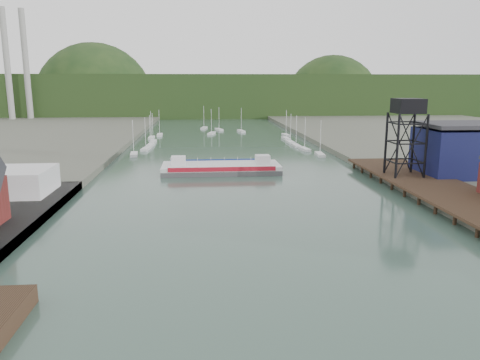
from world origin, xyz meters
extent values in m
plane|color=#304B44|center=(0.00, 0.00, 0.00)|extent=(600.00, 600.00, 0.00)
cube|color=black|center=(37.00, 45.00, 1.90)|extent=(14.00, 70.00, 0.50)
cylinder|color=black|center=(31.00, 45.00, 0.80)|extent=(0.60, 0.60, 2.20)
cylinder|color=black|center=(43.00, 45.00, 0.80)|extent=(0.60, 0.60, 2.20)
cylinder|color=black|center=(32.00, 55.00, 8.65)|extent=(0.50, 0.50, 13.00)
cylinder|color=black|center=(38.00, 55.00, 8.65)|extent=(0.50, 0.50, 13.00)
cylinder|color=black|center=(32.00, 61.00, 8.65)|extent=(0.50, 0.50, 13.00)
cylinder|color=black|center=(38.00, 61.00, 8.65)|extent=(0.50, 0.50, 13.00)
cube|color=black|center=(35.00, 58.00, 16.65)|extent=(5.50, 5.50, 3.00)
cube|color=black|center=(50.00, 60.00, 6.60)|extent=(20.00, 14.00, 10.00)
cube|color=#2D2D33|center=(50.00, 60.00, 12.50)|extent=(20.50, 14.50, 0.80)
cube|color=silver|center=(-27.54, 103.89, 0.35)|extent=(2.67, 7.65, 0.90)
cube|color=silver|center=(-25.28, 115.30, 0.35)|extent=(2.81, 7.67, 0.90)
cube|color=silver|center=(-24.71, 124.17, 0.35)|extent=(2.35, 7.59, 0.90)
cube|color=silver|center=(-24.81, 134.09, 0.35)|extent=(2.01, 7.50, 0.90)
cube|color=silver|center=(-26.64, 146.33, 0.35)|extent=(2.00, 7.50, 0.90)
cube|color=silver|center=(-24.32, 156.17, 0.35)|extent=(2.16, 7.54, 0.90)
cube|color=silver|center=(27.56, 99.03, 0.35)|extent=(2.53, 7.62, 0.90)
cube|color=silver|center=(25.46, 110.51, 0.35)|extent=(2.76, 7.67, 0.90)
cube|color=silver|center=(24.46, 119.29, 0.35)|extent=(2.22, 7.56, 0.90)
cube|color=silver|center=(24.27, 128.28, 0.35)|extent=(2.18, 7.54, 0.90)
cube|color=silver|center=(24.67, 139.38, 0.35)|extent=(2.46, 7.61, 0.90)
cube|color=silver|center=(26.78, 150.99, 0.35)|extent=(2.48, 7.61, 0.90)
cube|color=silver|center=(-3.16, 160.00, 0.35)|extent=(3.78, 7.76, 0.90)
cube|color=silver|center=(10.04, 168.00, 0.35)|extent=(3.31, 7.74, 0.90)
cube|color=silver|center=(0.66, 176.00, 0.35)|extent=(3.76, 7.76, 0.90)
cube|color=silver|center=(-6.11, 184.00, 0.35)|extent=(3.40, 7.74, 0.90)
cylinder|color=#9B9A96|center=(-110.00, 230.00, 30.00)|extent=(3.20, 3.20, 60.00)
cylinder|color=#9B9A96|center=(-102.00, 235.00, 30.00)|extent=(3.20, 3.20, 60.00)
cube|color=#193116|center=(0.00, 300.00, 12.00)|extent=(500.00, 120.00, 28.00)
sphere|color=#193116|center=(-80.00, 300.00, 8.00)|extent=(80.00, 80.00, 80.00)
sphere|color=#193116|center=(90.00, 310.00, 6.00)|extent=(70.00, 70.00, 70.00)
cube|color=#48484A|center=(-2.87, 75.43, 0.56)|extent=(28.29, 11.48, 1.13)
cube|color=silver|center=(-2.87, 75.43, 1.58)|extent=(28.29, 11.48, 0.90)
cube|color=#B21425|center=(-2.83, 69.73, 1.81)|extent=(24.83, 0.34, 1.02)
cube|color=navy|center=(-2.91, 81.12, 1.81)|extent=(24.83, 0.34, 1.02)
cube|color=silver|center=(-13.02, 75.35, 2.93)|extent=(3.41, 3.41, 2.26)
cube|color=silver|center=(7.29, 75.50, 2.93)|extent=(3.41, 3.41, 2.26)
camera|label=1|loc=(-7.52, -35.74, 21.44)|focal=35.00mm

